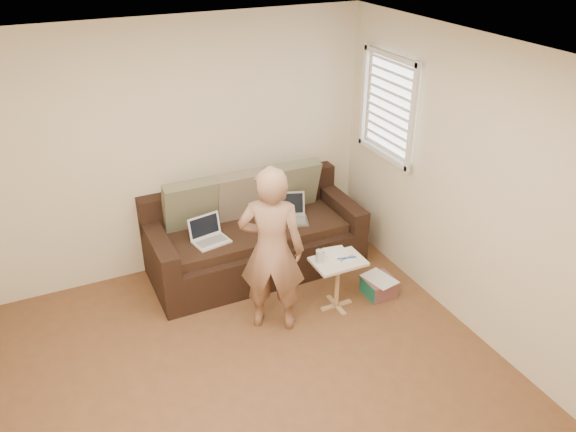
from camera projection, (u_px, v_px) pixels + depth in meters
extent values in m
plane|color=brown|center=(272.00, 398.00, 4.55)|extent=(4.50, 4.50, 0.00)
plane|color=white|center=(267.00, 71.00, 3.32)|extent=(4.50, 4.50, 0.00)
plane|color=beige|center=(180.00, 150.00, 5.73)|extent=(4.00, 0.00, 4.00)
plane|color=beige|center=(493.00, 204.00, 4.69)|extent=(0.00, 4.50, 4.50)
imported|color=#9E6B56|center=(272.00, 250.00, 5.00)|extent=(0.71, 0.64, 1.60)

